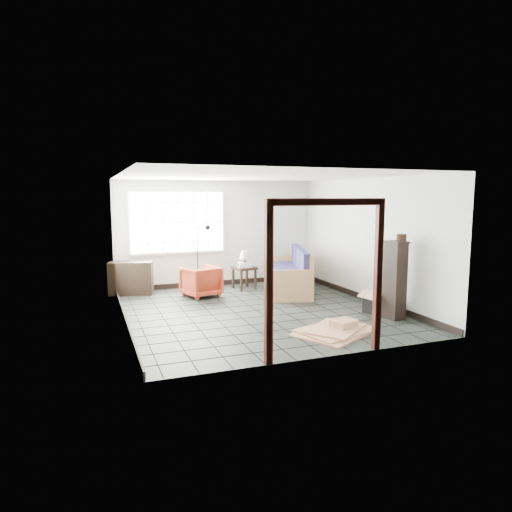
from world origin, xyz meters
name	(u,v)px	position (x,y,z in m)	size (l,w,h in m)	color
ground	(257,311)	(0.00, 0.00, 0.00)	(5.50, 5.50, 0.00)	black
room_shell	(256,225)	(0.00, 0.03, 1.68)	(5.02, 5.52, 2.61)	silver
window_panel	(178,222)	(-1.00, 2.70, 1.60)	(2.32, 0.08, 1.52)	silver
doorway_trim	(326,259)	(0.00, -2.70, 1.38)	(1.80, 0.08, 2.20)	#36130C
futon_sofa	(291,276)	(1.39, 1.42, 0.37)	(1.53, 2.44, 1.01)	#9B7746
armchair	(201,280)	(-0.71, 1.63, 0.37)	(0.72, 0.68, 0.75)	maroon
side_table	(244,271)	(0.46, 2.08, 0.44)	(0.58, 0.58, 0.54)	black
table_lamp	(245,256)	(0.48, 2.08, 0.81)	(0.28, 0.28, 0.39)	black
projector	(245,265)	(0.47, 2.07, 0.59)	(0.33, 0.27, 0.11)	silver
floor_lamp	(203,254)	(-0.48, 2.39, 0.86)	(0.49, 0.31, 1.62)	black
console_shelf	(131,278)	(-2.15, 2.40, 0.37)	(1.03, 0.61, 0.75)	black
tall_shelf	(395,279)	(2.15, -1.41, 0.72)	(0.33, 0.41, 1.42)	black
pot	(401,238)	(2.20, -1.47, 1.49)	(0.19, 0.19, 0.13)	black
open_box	(379,304)	(2.15, -0.96, 0.17)	(0.88, 0.56, 0.46)	#9C6C4B
cardboard_pile	(336,330)	(0.72, -1.80, 0.05)	(1.62, 1.45, 0.19)	#9C6C4B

